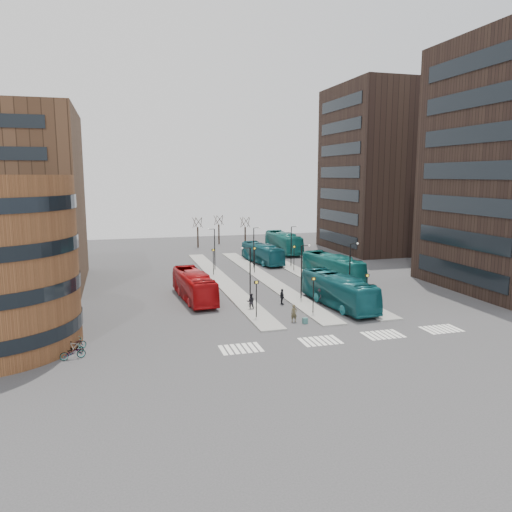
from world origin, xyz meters
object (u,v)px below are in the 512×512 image
object	(u,v)px
traveller	(294,313)
bicycle_far	(75,344)
teal_bus_c	(333,267)
teal_bus_a	(338,291)
bicycle_mid	(74,347)
suitcase	(305,321)
teal_bus_d	(283,243)
bicycle_near	(73,353)
red_bus	(194,286)
commuter_c	(320,296)
commuter_b	(282,297)
commuter_a	(251,302)
teal_bus_b	(262,253)

from	to	relation	value
traveller	bicycle_far	size ratio (longest dim) A/B	0.93
teal_bus_c	traveller	world-z (taller)	teal_bus_c
teal_bus_a	bicycle_mid	size ratio (longest dim) A/B	7.94
suitcase	bicycle_mid	size ratio (longest dim) A/B	0.36
teal_bus_d	suitcase	bearing A→B (deg)	-105.87
teal_bus_c	bicycle_near	size ratio (longest dim) A/B	6.38
teal_bus_a	teal_bus_d	bearing A→B (deg)	74.85
red_bus	teal_bus_c	bearing A→B (deg)	12.62
teal_bus_a	commuter_c	xyz separation A→B (m)	(-1.47, 1.37, -0.83)
teal_bus_d	commuter_c	world-z (taller)	teal_bus_d
teal_bus_c	teal_bus_d	xyz separation A→B (m)	(1.35, 24.41, 0.14)
bicycle_mid	commuter_b	bearing A→B (deg)	-46.88
teal_bus_a	bicycle_far	distance (m)	27.19
red_bus	commuter_c	bearing A→B (deg)	-27.88
commuter_b	bicycle_near	world-z (taller)	commuter_b
commuter_c	bicycle_far	xyz separation A→B (m)	(-24.87, -8.00, -0.40)
red_bus	teal_bus_d	distance (m)	37.00
traveller	red_bus	bearing A→B (deg)	127.91
red_bus	teal_bus_d	size ratio (longest dim) A/B	0.88
traveller	commuter_a	xyz separation A→B (m)	(-2.84, 5.37, 0.03)
teal_bus_b	teal_bus_c	xyz separation A→B (m)	(5.52, -14.84, 0.13)
teal_bus_b	bicycle_near	world-z (taller)	teal_bus_b
teal_bus_a	teal_bus_b	distance (m)	27.88
bicycle_far	commuter_c	bearing A→B (deg)	-92.50
red_bus	commuter_c	size ratio (longest dim) A/B	6.59
teal_bus_b	teal_bus_c	bearing A→B (deg)	-77.75
suitcase	traveller	bearing A→B (deg)	134.80
bicycle_near	traveller	bearing A→B (deg)	-91.65
teal_bus_a	traveller	xyz separation A→B (m)	(-6.60, -4.26, -0.85)
suitcase	bicycle_mid	bearing A→B (deg)	-177.10
teal_bus_a	bicycle_far	xyz separation A→B (m)	(-26.34, -6.63, -1.23)
suitcase	commuter_c	distance (m)	7.70
bicycle_near	teal_bus_c	bearing A→B (deg)	-69.99
commuter_b	bicycle_near	size ratio (longest dim) A/B	0.91
suitcase	bicycle_far	xyz separation A→B (m)	(-20.58, -1.62, 0.20)
teal_bus_c	commuter_a	xyz separation A→B (m)	(-14.74, -11.93, -0.81)
teal_bus_a	commuter_b	xyz separation A→B (m)	(-5.56, 2.33, -0.84)
suitcase	commuter_c	bearing A→B (deg)	52.36
red_bus	teal_bus_c	world-z (taller)	teal_bus_c
traveller	bicycle_mid	world-z (taller)	traveller
teal_bus_d	bicycle_near	xyz separation A→B (m)	(-32.98, -46.25, -1.34)
teal_bus_a	teal_bus_d	xyz separation A→B (m)	(6.65, 37.45, 0.13)
teal_bus_d	bicycle_near	world-z (taller)	teal_bus_d
red_bus	traveller	size ratio (longest dim) A/B	6.78
teal_bus_a	bicycle_far	bearing A→B (deg)	-170.95
suitcase	red_bus	distance (m)	14.95
commuter_c	suitcase	bearing A→B (deg)	-3.82
teal_bus_a	commuter_b	world-z (taller)	teal_bus_a
red_bus	bicycle_near	size ratio (longest dim) A/B	6.09
commuter_a	bicycle_near	distance (m)	19.59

